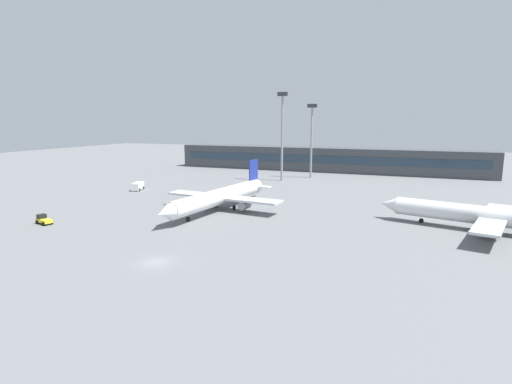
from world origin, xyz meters
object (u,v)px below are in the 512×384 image
object	(u,v)px
airplane_near	(220,197)
service_van_white	(138,186)
baggage_tug_yellow	(44,220)
floodlight_tower_west	(312,135)
airplane_mid	(487,216)
floodlight_tower_east	(282,130)

from	to	relation	value
airplane_near	service_van_white	distance (m)	35.89
baggage_tug_yellow	service_van_white	distance (m)	37.80
airplane_near	service_van_white	world-z (taller)	airplane_near
airplane_near	floodlight_tower_west	size ratio (longest dim) A/B	1.59
airplane_near	airplane_mid	world-z (taller)	airplane_near
airplane_near	floodlight_tower_west	distance (m)	58.26
airplane_mid	airplane_near	bearing A→B (deg)	-178.23
baggage_tug_yellow	airplane_mid	bearing A→B (deg)	17.55
service_van_white	floodlight_tower_east	xyz separation A→B (m)	(31.46, 31.99, 14.81)
floodlight_tower_east	floodlight_tower_west	bearing A→B (deg)	55.32
airplane_mid	service_van_white	distance (m)	84.04
service_van_white	baggage_tug_yellow	bearing A→B (deg)	-78.86
airplane_mid	floodlight_tower_east	xyz separation A→B (m)	(-51.52, 45.15, 13.12)
service_van_white	floodlight_tower_east	size ratio (longest dim) A/B	0.20
airplane_near	baggage_tug_yellow	world-z (taller)	airplane_near
airplane_mid	baggage_tug_yellow	distance (m)	79.40
airplane_near	floodlight_tower_west	world-z (taller)	floodlight_tower_west
baggage_tug_yellow	floodlight_tower_east	distance (m)	74.73
service_van_white	floodlight_tower_west	size ratio (longest dim) A/B	0.23
airplane_mid	baggage_tug_yellow	world-z (taller)	airplane_mid
floodlight_tower_east	baggage_tug_yellow	bearing A→B (deg)	-109.28
airplane_near	baggage_tug_yellow	bearing A→B (deg)	-138.60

